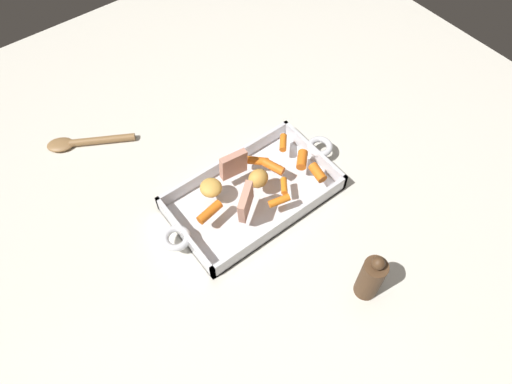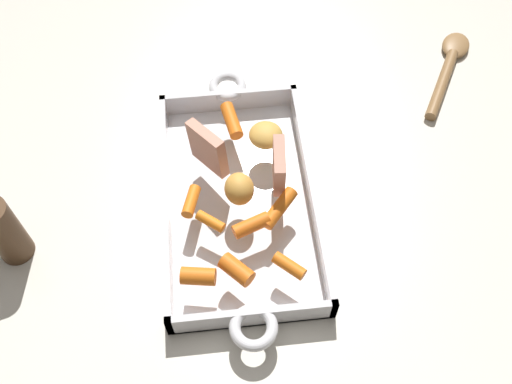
# 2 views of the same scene
# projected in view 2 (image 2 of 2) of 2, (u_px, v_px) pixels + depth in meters

# --- Properties ---
(ground_plane) EXTENTS (1.77, 1.77, 0.00)m
(ground_plane) POSITION_uv_depth(u_px,v_px,m) (239.00, 204.00, 0.85)
(ground_plane) COLOR silver
(roasting_dish) EXTENTS (0.47, 0.22, 0.04)m
(roasting_dish) POSITION_uv_depth(u_px,v_px,m) (239.00, 199.00, 0.84)
(roasting_dish) COLOR silver
(roasting_dish) RESTS_ON ground_plane
(roast_slice_thin) EXTENTS (0.07, 0.06, 0.08)m
(roast_slice_thin) POSITION_uv_depth(u_px,v_px,m) (208.00, 149.00, 0.81)
(roast_slice_thin) COLOR tan
(roast_slice_thin) RESTS_ON roasting_dish
(roast_slice_thick) EXTENTS (0.07, 0.02, 0.07)m
(roast_slice_thick) POSITION_uv_depth(u_px,v_px,m) (279.00, 166.00, 0.79)
(roast_slice_thick) COLOR tan
(roast_slice_thick) RESTS_ON roasting_dish
(baby_carrot_long) EXTENTS (0.04, 0.04, 0.02)m
(baby_carrot_long) POSITION_uv_depth(u_px,v_px,m) (210.00, 221.00, 0.77)
(baby_carrot_long) COLOR orange
(baby_carrot_long) RESTS_ON roasting_dish
(baby_carrot_northwest) EXTENTS (0.03, 0.05, 0.02)m
(baby_carrot_northwest) POSITION_uv_depth(u_px,v_px,m) (198.00, 276.00, 0.72)
(baby_carrot_northwest) COLOR orange
(baby_carrot_northwest) RESTS_ON roasting_dish
(baby_carrot_short) EXTENTS (0.05, 0.03, 0.02)m
(baby_carrot_short) POSITION_uv_depth(u_px,v_px,m) (191.00, 201.00, 0.79)
(baby_carrot_short) COLOR orange
(baby_carrot_short) RESTS_ON roasting_dish
(baby_carrot_center_right) EXTENTS (0.05, 0.05, 0.02)m
(baby_carrot_center_right) POSITION_uv_depth(u_px,v_px,m) (237.00, 270.00, 0.73)
(baby_carrot_center_right) COLOR orange
(baby_carrot_center_right) RESTS_ON roasting_dish
(baby_carrot_southwest) EXTENTS (0.06, 0.06, 0.02)m
(baby_carrot_southwest) POSITION_uv_depth(u_px,v_px,m) (279.00, 208.00, 0.78)
(baby_carrot_southwest) COLOR orange
(baby_carrot_southwest) RESTS_ON roasting_dish
(baby_carrot_southeast) EXTENTS (0.04, 0.06, 0.02)m
(baby_carrot_southeast) POSITION_uv_depth(u_px,v_px,m) (251.00, 225.00, 0.77)
(baby_carrot_southeast) COLOR orange
(baby_carrot_southeast) RESTS_ON roasting_dish
(baby_carrot_northeast) EXTENTS (0.04, 0.04, 0.02)m
(baby_carrot_northeast) POSITION_uv_depth(u_px,v_px,m) (289.00, 266.00, 0.73)
(baby_carrot_northeast) COLOR orange
(baby_carrot_northeast) RESTS_ON roasting_dish
(baby_carrot_center_left) EXTENTS (0.06, 0.03, 0.02)m
(baby_carrot_center_left) POSITION_uv_depth(u_px,v_px,m) (233.00, 120.00, 0.86)
(baby_carrot_center_left) COLOR orange
(baby_carrot_center_left) RESTS_ON roasting_dish
(potato_golden_small) EXTENTS (0.06, 0.06, 0.03)m
(potato_golden_small) POSITION_uv_depth(u_px,v_px,m) (266.00, 135.00, 0.84)
(potato_golden_small) COLOR gold
(potato_golden_small) RESTS_ON roasting_dish
(potato_halved) EXTENTS (0.05, 0.04, 0.04)m
(potato_halved) POSITION_uv_depth(u_px,v_px,m) (241.00, 189.00, 0.78)
(potato_halved) COLOR gold
(potato_halved) RESTS_ON roasting_dish
(serving_spoon) EXTENTS (0.21, 0.14, 0.02)m
(serving_spoon) POSITION_uv_depth(u_px,v_px,m) (449.00, 65.00, 0.99)
(serving_spoon) COLOR olive
(serving_spoon) RESTS_ON ground_plane
(pepper_mill) EXTENTS (0.05, 0.05, 0.14)m
(pepper_mill) POSITION_uv_depth(u_px,v_px,m) (2.00, 230.00, 0.75)
(pepper_mill) COLOR #4C331E
(pepper_mill) RESTS_ON ground_plane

